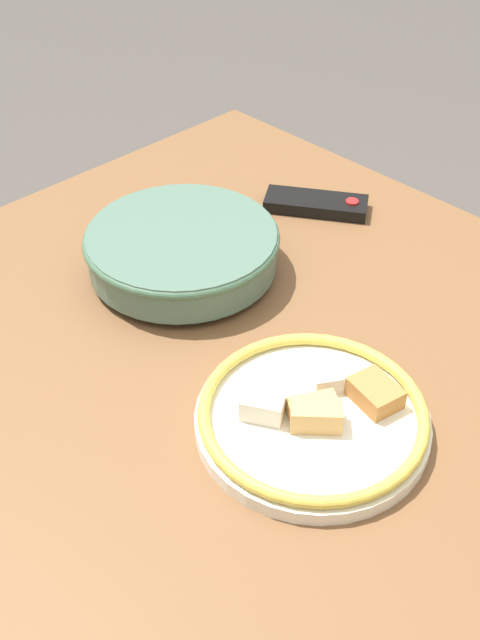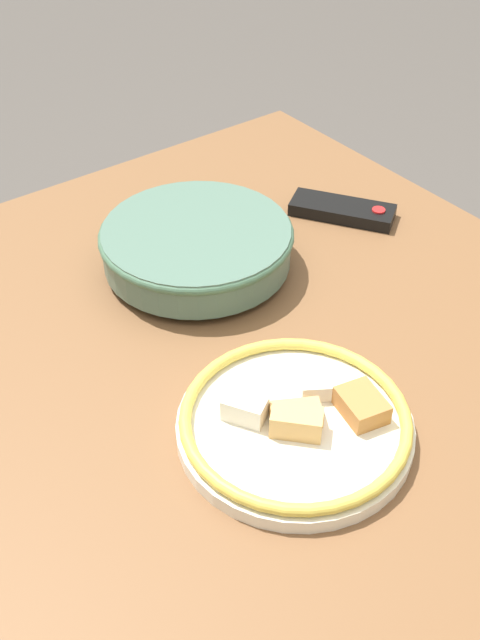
% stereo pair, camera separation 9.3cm
% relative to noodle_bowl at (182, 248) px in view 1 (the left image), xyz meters
% --- Properties ---
extents(dining_table, '(1.13, 0.92, 0.72)m').
position_rel_noodle_bowl_xyz_m(dining_table, '(0.23, -0.03, -0.13)').
color(dining_table, brown).
rests_on(dining_table, ground_plane).
extents(noodle_bowl, '(0.27, 0.27, 0.07)m').
position_rel_noodle_bowl_xyz_m(noodle_bowl, '(0.00, 0.00, 0.00)').
color(noodle_bowl, '#4C6B5B').
rests_on(noodle_bowl, dining_table).
extents(food_plate, '(0.26, 0.26, 0.05)m').
position_rel_noodle_bowl_xyz_m(food_plate, '(0.32, -0.09, -0.02)').
color(food_plate, silver).
rests_on(food_plate, dining_table).
extents(tv_remote, '(0.17, 0.14, 0.02)m').
position_rel_noodle_bowl_xyz_m(tv_remote, '(0.02, 0.26, -0.03)').
color(tv_remote, black).
rests_on(tv_remote, dining_table).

